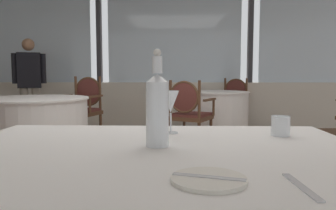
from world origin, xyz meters
TOP-DOWN VIEW (x-y plane):
  - ground_plane at (0.00, 0.00)m, footprint 12.05×12.05m
  - window_wall_far at (0.00, 3.48)m, footprint 9.04×0.14m
  - side_plate at (0.12, -1.95)m, footprint 0.18×0.18m
  - butter_knife at (0.12, -1.95)m, footprint 0.18×0.07m
  - dinner_fork at (0.33, -1.99)m, footprint 0.03×0.19m
  - water_bottle at (-0.03, -1.57)m, footprint 0.08×0.08m
  - wine_glass at (0.02, -1.30)m, footprint 0.07×0.07m
  - water_tumbler at (0.48, -1.35)m, footprint 0.08×0.08m
  - background_table_0 at (-1.57, 0.91)m, footprint 1.24×1.24m
  - dining_chair_0_0 at (-1.28, 1.91)m, footprint 0.62×0.57m
  - background_table_2 at (0.63, 2.34)m, footprint 1.05×1.05m
  - dining_chair_2_0 at (0.20, 1.50)m, footprint 0.65×0.62m
  - dining_chair_2_1 at (1.07, 3.18)m, footprint 0.65×0.62m
  - diner_person_0 at (-2.40, 2.70)m, footprint 0.50×0.31m

SIDE VIEW (x-z plane):
  - ground_plane at x=0.00m, z-range 0.00..0.00m
  - background_table_0 at x=-1.57m, z-range 0.00..0.74m
  - background_table_2 at x=0.63m, z-range 0.00..0.74m
  - dining_chair_2_1 at x=1.07m, z-range 0.07..1.01m
  - dining_chair_2_0 at x=0.20m, z-range 0.08..1.00m
  - dining_chair_0_0 at x=-1.28m, z-range 0.09..1.06m
  - dinner_fork at x=0.33m, z-range 0.74..0.74m
  - side_plate at x=0.12m, z-range 0.74..0.75m
  - butter_knife at x=0.12m, z-range 0.74..0.75m
  - water_tumbler at x=0.48m, z-range 0.74..0.82m
  - wine_glass at x=0.02m, z-range 0.78..0.96m
  - water_bottle at x=-0.03m, z-range 0.70..1.05m
  - diner_person_0 at x=-2.40m, z-range 0.10..1.69m
  - window_wall_far at x=0.00m, z-range -0.29..2.58m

